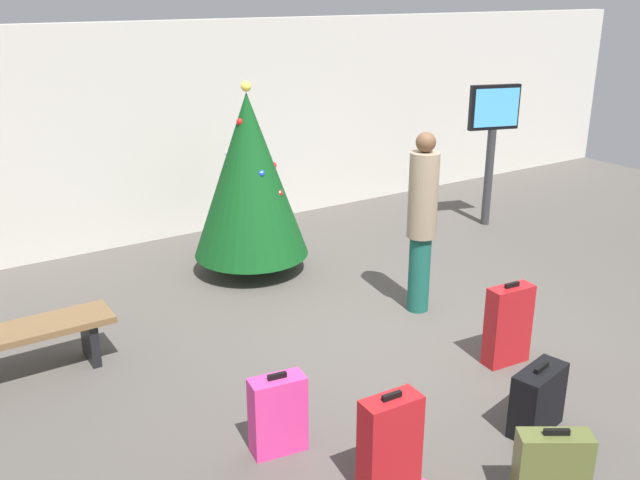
% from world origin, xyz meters
% --- Properties ---
extents(ground_plane, '(16.00, 16.00, 0.00)m').
position_xyz_m(ground_plane, '(0.00, 0.00, 0.00)').
color(ground_plane, '#514C47').
extents(back_wall, '(16.00, 0.20, 2.86)m').
position_xyz_m(back_wall, '(0.00, 4.07, 1.43)').
color(back_wall, beige).
rests_on(back_wall, ground_plane).
extents(holiday_tree, '(1.36, 1.36, 2.27)m').
position_xyz_m(holiday_tree, '(-0.52, 2.27, 1.19)').
color(holiday_tree, '#4C3319').
rests_on(holiday_tree, ground_plane).
extents(flight_info_kiosk, '(0.72, 0.30, 2.00)m').
position_xyz_m(flight_info_kiosk, '(3.17, 2.01, 1.36)').
color(flight_info_kiosk, '#333338').
rests_on(flight_info_kiosk, ground_plane).
extents(waiting_bench, '(1.66, 0.44, 0.48)m').
position_xyz_m(waiting_bench, '(-3.41, 1.14, 0.37)').
color(waiting_bench, brown).
rests_on(waiting_bench, ground_plane).
extents(traveller_0, '(0.36, 0.36, 1.92)m').
position_xyz_m(traveller_0, '(0.45, 0.33, 1.03)').
color(traveller_0, '#19594C').
rests_on(traveller_0, ground_plane).
extents(suitcase_1, '(0.54, 0.33, 0.56)m').
position_xyz_m(suitcase_1, '(-0.20, -1.83, 0.26)').
color(suitcase_1, black).
rests_on(suitcase_1, ground_plane).
extents(suitcase_2, '(0.50, 0.41, 0.56)m').
position_xyz_m(suitcase_2, '(-0.77, -2.44, 0.26)').
color(suitcase_2, '#59602D').
rests_on(suitcase_2, ground_plane).
extents(suitcase_3, '(0.43, 0.25, 0.65)m').
position_xyz_m(suitcase_3, '(-2.01, -0.97, 0.30)').
color(suitcase_3, '#E5388C').
rests_on(suitcase_3, ground_plane).
extents(suitcase_4, '(0.44, 0.21, 0.79)m').
position_xyz_m(suitcase_4, '(0.39, -0.97, 0.38)').
color(suitcase_4, '#B2191E').
rests_on(suitcase_4, ground_plane).
extents(suitcase_5, '(0.42, 0.21, 0.77)m').
position_xyz_m(suitcase_5, '(-1.60, -1.77, 0.36)').
color(suitcase_5, '#B2191E').
rests_on(suitcase_5, ground_plane).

